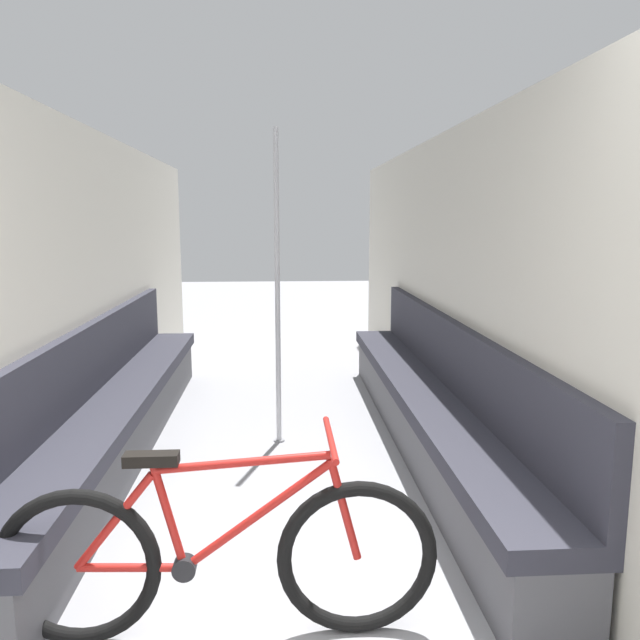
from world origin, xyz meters
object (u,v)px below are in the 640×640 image
bench_seat_row_right (428,407)px  grab_pole_near (278,294)px  bench_seat_row_left (116,413)px  bicycle (219,557)px

bench_seat_row_right → grab_pole_near: (-1.05, 0.22, 0.77)m
bench_seat_row_right → grab_pole_near: grab_pole_near is taller
bench_seat_row_left → grab_pole_near: grab_pole_near is taller
bicycle → grab_pole_near: bearing=74.9°
bench_seat_row_left → grab_pole_near: bearing=11.5°
bench_seat_row_right → bicycle: (-1.27, -1.93, 0.03)m
grab_pole_near → bicycle: bearing=-96.1°
bench_seat_row_right → bench_seat_row_left: bearing=180.0°
bench_seat_row_left → bench_seat_row_right: (2.15, 0.00, 0.00)m
bench_seat_row_right → bicycle: size_ratio=2.57×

